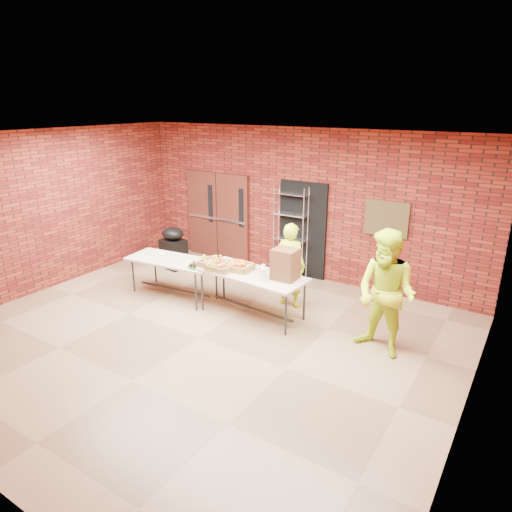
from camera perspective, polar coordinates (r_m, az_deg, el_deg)
The scene contains 19 objects.
room at distance 7.06m, azimuth -7.71°, elevation 1.28°, with size 8.08×7.08×3.28m.
double_doors at distance 11.12m, azimuth -4.82°, elevation 5.00°, with size 1.78×0.12×2.10m.
dark_doorway at distance 9.94m, azimuth 5.85°, elevation 3.26°, with size 1.10×0.06×2.10m, color black.
bronze_plaque at distance 9.16m, azimuth 16.00°, elevation 4.50°, with size 0.85×0.04×0.70m, color #45361B.
wire_rack at distance 9.94m, azimuth 4.33°, elevation 3.01°, with size 0.74×0.25×2.00m, color silver, non-canonical shape.
table_left at distance 9.10m, azimuth -10.33°, elevation -0.78°, with size 1.92×0.97×0.76m.
table_right at distance 8.10m, azimuth -0.50°, elevation -2.60°, with size 2.04×0.97×0.82m.
basket_bananas at distance 8.40m, azimuth -5.32°, elevation -0.91°, with size 0.48×0.38×0.15m.
basket_oranges at distance 8.21m, azimuth -2.21°, elevation -1.30°, with size 0.49×0.38×0.15m.
basket_apples at distance 8.21m, azimuth -4.49°, elevation -1.39°, with size 0.44×0.34×0.14m.
muffin_tray at distance 8.59m, azimuth -7.31°, elevation -1.09°, with size 0.36×0.36×0.09m.
napkin_box at distance 9.31m, azimuth -11.65°, elevation 0.18°, with size 0.17×0.12×0.06m, color silver.
coffee_dispenser at distance 7.74m, azimuth 3.70°, elevation -1.02°, with size 0.41×0.36×0.54m, color brown.
cup_stack_front at distance 7.74m, azimuth 0.79°, elevation -2.17°, with size 0.08×0.08×0.23m, color silver.
cup_stack_mid at distance 7.68m, azimuth 0.95°, elevation -2.40°, with size 0.08×0.08×0.23m, color silver.
cup_stack_back at distance 7.89m, azimuth 0.89°, elevation -1.82°, with size 0.07×0.07×0.22m, color silver.
covered_grill at distance 10.70m, azimuth -10.27°, elevation 1.03°, with size 0.60×0.53×0.97m.
volunteer_woman at distance 8.51m, azimuth 4.31°, elevation -1.13°, with size 0.59×0.39×1.62m, color #C7ED1A.
volunteer_man at distance 7.09m, azimuth 15.93°, elevation -4.58°, with size 0.95×0.74×1.96m, color #C7ED1A.
Camera 1 is at (4.41, -5.09, 3.73)m, focal length 32.00 mm.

